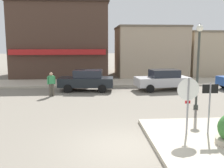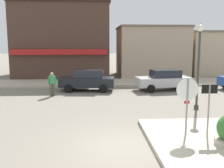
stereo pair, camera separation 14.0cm
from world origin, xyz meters
name	(u,v)px [view 2 (the right image)]	position (x,y,z in m)	size (l,w,h in m)	color
ground_plane	(126,147)	(0.00, 0.00, 0.00)	(160.00, 160.00, 0.00)	gray
kerb_far	(107,83)	(0.00, 14.30, 0.07)	(80.00, 4.00, 0.15)	#B7AD99
stop_sign	(187,99)	(2.35, 0.71, 1.52)	(0.82, 0.07, 2.30)	gray
one_way_sign	(209,104)	(3.18, 0.71, 1.33)	(0.60, 0.06, 2.10)	gray
lamp_post	(199,54)	(4.42, 4.94, 2.96)	(0.36, 0.36, 4.54)	#333833
parked_car_nearest	(88,80)	(-1.59, 10.87, 0.81)	(4.15, 2.18, 1.56)	black
parked_car_second	(164,80)	(4.12, 10.69, 0.81)	(4.17, 2.23, 1.56)	#B7B7BC
pedestrian_crossing_near	(52,83)	(-3.90, 9.01, 0.87)	(0.54, 0.35, 1.61)	#4C473D
building_corner_shop	(65,41)	(-4.32, 21.18, 3.77)	(9.62, 10.28, 7.53)	#473328
building_storefront_left_near	(151,51)	(4.94, 19.46, 2.62)	(7.00, 6.63, 5.23)	tan
building_storefront_left_mid	(220,53)	(13.10, 20.33, 2.38)	(8.66, 7.18, 4.76)	tan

